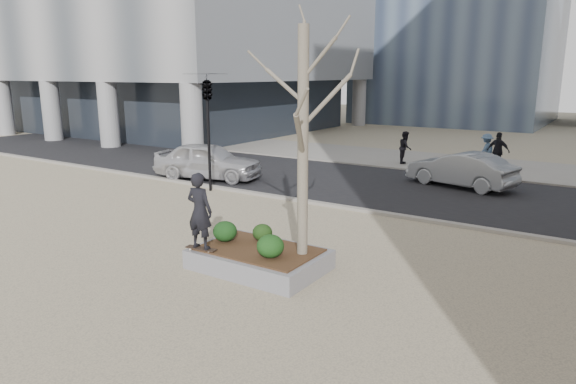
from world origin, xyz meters
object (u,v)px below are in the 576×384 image
Objects in this scene: skateboard at (201,249)px; skateboarder at (200,211)px; planter at (259,259)px; police_car at (208,161)px.

skateboarder is at bearing 0.00° from skateboard.
planter is 1.68× the size of skateboarder.
police_car is (-6.97, 8.02, -0.61)m from skateboarder.
planter is at bearing 27.78° from skateboard.
skateboarder reaches higher than planter.
skateboard is 0.44× the size of skateboarder.
planter is at bearing -146.66° from police_car.
skateboard is at bearing -144.54° from planter.
police_car is at bearing 123.30° from skateboard.
skateboard reaches higher than planter.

